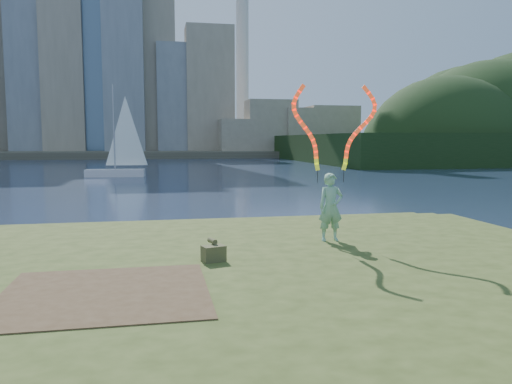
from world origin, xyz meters
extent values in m
plane|color=#1B2944|center=(0.00, 0.00, 0.00)|extent=(320.00, 320.00, 0.00)
cube|color=#354318|center=(0.00, -2.50, 0.15)|extent=(20.00, 18.00, 0.30)
cube|color=#354318|center=(0.00, -2.20, 0.40)|extent=(17.00, 15.00, 0.30)
cube|color=#354318|center=(0.00, -2.00, 0.65)|extent=(14.00, 12.00, 0.30)
cube|color=#47331E|center=(-2.20, -3.20, 0.81)|extent=(3.20, 3.00, 0.02)
cube|color=#474234|center=(0.00, 95.00, 0.60)|extent=(320.00, 40.00, 1.20)
cylinder|color=silver|center=(18.00, 102.00, 30.20)|extent=(2.80, 2.80, 58.00)
cube|color=black|center=(55.00, 60.00, 2.00)|extent=(70.00, 42.00, 4.00)
imported|color=#217546|center=(2.67, 0.04, 1.61)|extent=(0.60, 0.40, 1.62)
cylinder|color=black|center=(2.37, 0.16, 2.35)|extent=(0.02, 0.02, 0.30)
cylinder|color=black|center=(3.02, 0.14, 2.35)|extent=(0.02, 0.02, 0.30)
cube|color=#3F4628|center=(-0.30, -1.44, 0.96)|extent=(0.51, 0.41, 0.31)
cylinder|color=#3F4628|center=(-0.30, -1.23, 1.17)|extent=(0.18, 0.31, 0.10)
cube|color=silver|center=(-4.97, 34.17, 0.30)|extent=(5.11, 1.92, 0.70)
cylinder|color=gray|center=(-4.97, 34.17, 4.21)|extent=(0.14, 0.14, 7.62)
camera|label=1|loc=(-1.36, -11.13, 3.20)|focal=35.00mm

